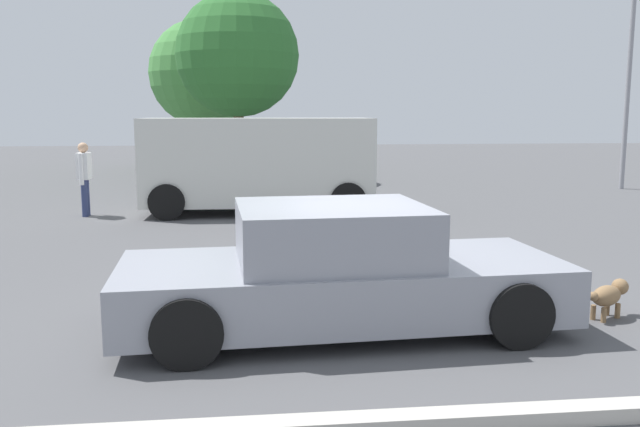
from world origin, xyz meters
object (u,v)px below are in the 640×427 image
object	(u,v)px
light_post_near	(632,25)
van_white	(259,162)
dog	(609,295)
pedestrian	(84,173)
sedan_foreground	(339,273)

from	to	relation	value
light_post_near	van_white	bearing A→B (deg)	-161.83
dog	pedestrian	bearing A→B (deg)	103.00
sedan_foreground	pedestrian	bearing A→B (deg)	115.28
van_white	dog	bearing A→B (deg)	-64.43
dog	light_post_near	world-z (taller)	light_post_near
sedan_foreground	pedestrian	size ratio (longest dim) A/B	2.88
dog	van_white	xyz separation A→B (m)	(-3.60, 8.24, 0.88)
dog	van_white	world-z (taller)	van_white
dog	pedestrian	size ratio (longest dim) A/B	0.37
sedan_foreground	light_post_near	distance (m)	16.01
light_post_near	sedan_foreground	bearing A→B (deg)	-130.55
pedestrian	light_post_near	distance (m)	15.37
van_white	light_post_near	distance (m)	11.81
van_white	pedestrian	world-z (taller)	van_white
light_post_near	dog	bearing A→B (deg)	-121.16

